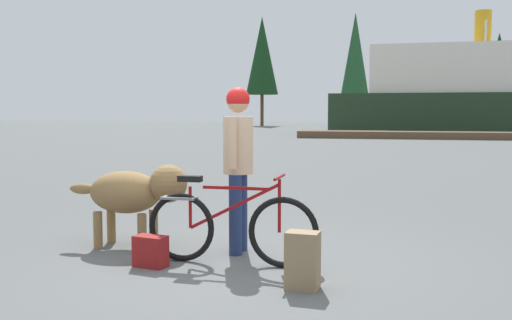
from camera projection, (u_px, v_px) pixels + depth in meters
The scene contains 11 objects.
ground_plane at pixel (238, 266), 5.77m from camera, with size 160.00×160.00×0.00m, color #595B5B.
bicycle at pixel (230, 227), 5.81m from camera, with size 1.76×0.44×0.90m.
person_cyclist at pixel (238, 153), 6.25m from camera, with size 0.32×0.53×1.78m.
dog at pixel (135, 192), 6.53m from camera, with size 1.42×0.56×0.94m.
backpack at pixel (303, 260), 5.01m from camera, with size 0.28×0.20×0.50m, color #8C7251.
handbag_pannier at pixel (151, 251), 5.74m from camera, with size 0.32×0.18×0.31m, color maroon.
dock_pier at pixel (416, 135), 33.06m from camera, with size 13.22×2.33×0.40m, color brown.
sailboat_moored at pixel (483, 127), 38.78m from camera, with size 8.72×2.44×7.51m.
pine_tree_far_left at pixel (262, 56), 61.89m from camera, with size 3.42×3.42×11.51m.
pine_tree_center at pixel (355, 55), 59.05m from camera, with size 2.86×2.86×11.47m.
pine_tree_far_right at pixel (498, 68), 55.91m from camera, with size 3.48×3.48×9.00m.
Camera 1 is at (1.56, -5.44, 1.52)m, focal length 41.05 mm.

